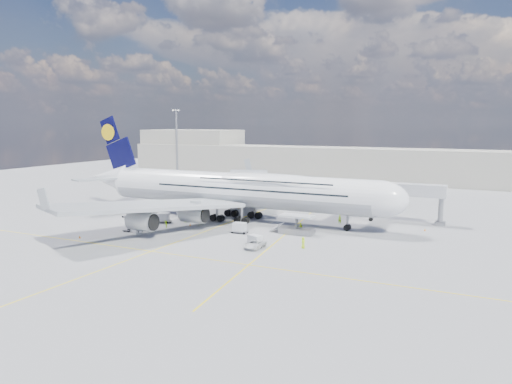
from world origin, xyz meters
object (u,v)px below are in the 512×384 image
at_px(catering_truck_inner, 267,195).
at_px(dolly_back, 140,224).
at_px(jet_bridge, 384,191).
at_px(crew_tug, 166,224).
at_px(cone_wing_left_outer, 232,200).
at_px(cone_wing_right_outer, 80,237).
at_px(light_mast, 177,148).
at_px(crew_nose, 340,219).
at_px(cargo_loader, 296,227).
at_px(dolly_row_c, 163,218).
at_px(cone_wing_left_inner, 271,204).
at_px(dolly_nose_near, 240,228).
at_px(cone_nose, 425,230).
at_px(service_van, 255,244).
at_px(dolly_row_b, 131,230).
at_px(cone_wing_right_inner, 190,224).
at_px(cone_tail, 137,204).
at_px(crew_wing, 185,219).
at_px(airliner, 237,189).
at_px(baggage_tug, 135,228).
at_px(crew_van, 303,243).
at_px(crew_loader, 300,228).
at_px(dolly_nose_far, 255,241).
at_px(catering_truck_outer, 252,187).
at_px(dolly_row_a, 128,216).

bearing_deg(catering_truck_inner, dolly_back, -97.34).
bearing_deg(jet_bridge, crew_tug, -147.50).
relative_size(cone_wing_left_outer, cone_wing_right_outer, 1.01).
height_order(light_mast, crew_nose, light_mast).
bearing_deg(cargo_loader, crew_tug, -165.55).
bearing_deg(dolly_row_c, dolly_back, -146.66).
bearing_deg(cone_wing_left_inner, dolly_nose_near, -76.09).
height_order(crew_nose, cone_wing_right_outer, crew_nose).
bearing_deg(light_mast, cone_nose, -19.89).
height_order(dolly_nose_near, cone_nose, dolly_nose_near).
xyz_separation_m(service_van, cone_wing_right_outer, (-32.54, -7.56, -0.46)).
relative_size(dolly_row_b, dolly_nose_near, 1.00).
distance_m(cone_wing_right_inner, cone_tail, 31.53).
relative_size(dolly_row_c, cone_wing_right_inner, 6.85).
bearing_deg(dolly_nose_near, service_van, -55.60).
bearing_deg(cone_wing_left_inner, cone_wing_right_outer, -108.29).
bearing_deg(cone_tail, cargo_loader, -15.37).
bearing_deg(crew_wing, crew_nose, -74.06).
distance_m(airliner, cone_wing_left_inner, 22.69).
distance_m(jet_bridge, cone_wing_right_inner, 41.60).
height_order(baggage_tug, crew_van, crew_van).
bearing_deg(crew_nose, airliner, -172.01).
height_order(dolly_nose_near, crew_tug, dolly_nose_near).
distance_m(crew_tug, cone_wing_right_outer, 17.02).
xyz_separation_m(crew_nose, cone_wing_left_outer, (-35.76, 17.74, -0.72)).
bearing_deg(cone_wing_left_outer, light_mast, 156.15).
distance_m(dolly_nose_near, crew_tug, 15.92).
bearing_deg(crew_loader, dolly_nose_far, -58.74).
distance_m(cargo_loader, crew_van, 11.24).
distance_m(cargo_loader, catering_truck_outer, 56.54).
height_order(dolly_row_b, baggage_tug, baggage_tug).
bearing_deg(dolly_row_a, dolly_back, -29.56).
height_order(dolly_nose_far, cone_tail, dolly_nose_far).
relative_size(dolly_nose_near, crew_van, 1.73).
bearing_deg(service_van, cone_wing_right_inner, 151.53).
distance_m(cargo_loader, cone_wing_right_outer, 40.61).
height_order(cargo_loader, dolly_nose_near, cargo_loader).
xyz_separation_m(airliner, catering_truck_outer, (-15.92, 39.17, -5.14)).
xyz_separation_m(baggage_tug, cone_wing_left_inner, (10.66, 41.27, -0.54)).
bearing_deg(service_van, cone_nose, 48.08).
relative_size(jet_bridge, crew_nose, 9.64).
relative_size(dolly_row_b, cone_wing_left_inner, 5.85).
distance_m(dolly_back, service_van, 30.80).
distance_m(dolly_nose_near, cone_wing_right_outer, 29.88).
relative_size(dolly_nose_far, cone_wing_right_outer, 7.05).
xyz_separation_m(jet_bridge, light_mast, (-69.81, 24.06, 6.35)).
relative_size(light_mast, service_van, 4.99).
height_order(jet_bridge, crew_wing, jet_bridge).
bearing_deg(cone_wing_right_inner, cone_wing_right_outer, -123.07).
height_order(cone_nose, cone_wing_left_inner, cone_wing_left_inner).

